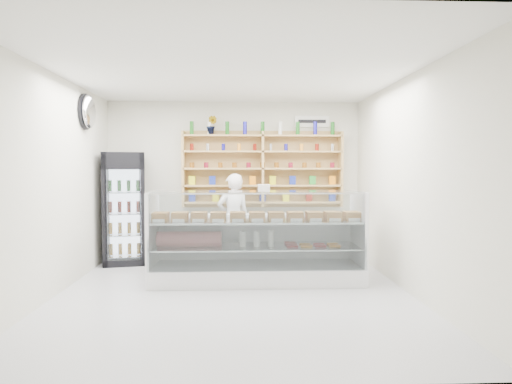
{
  "coord_description": "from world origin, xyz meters",
  "views": [
    {
      "loc": [
        0.03,
        -5.76,
        1.61
      ],
      "look_at": [
        0.32,
        0.9,
        1.26
      ],
      "focal_mm": 32.0,
      "sensor_mm": 36.0,
      "label": 1
    }
  ],
  "objects": [
    {
      "name": "wall_sign",
      "position": [
        1.4,
        2.47,
        2.45
      ],
      "size": [
        0.62,
        0.03,
        0.2
      ],
      "primitive_type": "cube",
      "color": "white",
      "rests_on": "back_wall"
    },
    {
      "name": "security_mirror",
      "position": [
        -2.17,
        1.2,
        2.45
      ],
      "size": [
        0.15,
        0.5,
        0.5
      ],
      "primitive_type": "ellipsoid",
      "color": "silver",
      "rests_on": "left_wall"
    },
    {
      "name": "shop_worker",
      "position": [
        -0.02,
        1.92,
        0.76
      ],
      "size": [
        0.64,
        0.51,
        1.52
      ],
      "primitive_type": "imported",
      "rotation": [
        0.0,
        0.0,
        3.44
      ],
      "color": "white",
      "rests_on": "floor"
    },
    {
      "name": "drinks_cooler",
      "position": [
        -1.85,
        1.96,
        0.94
      ],
      "size": [
        0.78,
        0.77,
        1.87
      ],
      "rotation": [
        0.0,
        0.0,
        0.19
      ],
      "color": "black",
      "rests_on": "floor"
    },
    {
      "name": "potted_plant",
      "position": [
        -0.4,
        2.34,
        2.36
      ],
      "size": [
        0.22,
        0.2,
        0.33
      ],
      "primitive_type": "imported",
      "rotation": [
        0.0,
        0.0,
        -0.31
      ],
      "color": "#1E6626",
      "rests_on": "wall_shelving"
    },
    {
      "name": "room",
      "position": [
        0.0,
        0.0,
        1.4
      ],
      "size": [
        5.0,
        5.0,
        5.0
      ],
      "color": "#B3B3B8",
      "rests_on": "ground"
    },
    {
      "name": "display_counter",
      "position": [
        0.32,
        0.63,
        0.35
      ],
      "size": [
        2.96,
        0.88,
        1.29
      ],
      "color": "white",
      "rests_on": "floor"
    },
    {
      "name": "wall_shelving",
      "position": [
        0.5,
        2.34,
        1.59
      ],
      "size": [
        2.84,
        0.28,
        1.33
      ],
      "color": "tan",
      "rests_on": "back_wall"
    }
  ]
}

